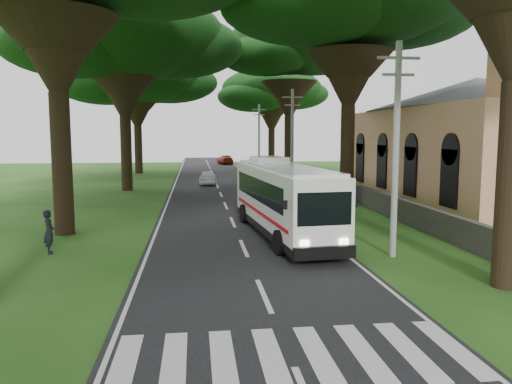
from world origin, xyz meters
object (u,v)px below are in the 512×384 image
at_px(pole_far, 259,138).
at_px(coach_bus, 283,198).
at_px(distant_car_a, 208,177).
at_px(pedestrian, 49,232).
at_px(distant_car_c, 225,160).
at_px(church, 476,130).
at_px(pole_near, 396,147).
at_px(pole_mid, 292,140).

xyz_separation_m(pole_far, coach_bus, (-3.46, -35.53, -2.44)).
distance_m(distant_car_a, pedestrian, 26.24).
bearing_deg(distant_car_c, church, 103.20).
xyz_separation_m(pole_near, pole_far, (0.00, 40.00, 0.00)).
height_order(pole_mid, coach_bus, pole_mid).
distance_m(pole_mid, pole_far, 20.00).
relative_size(church, pedestrian, 13.98).
distance_m(pole_near, pole_far, 40.00).
bearing_deg(coach_bus, distant_car_a, 91.68).
relative_size(pole_mid, distant_car_a, 2.07).
bearing_deg(pole_near, distant_car_c, 92.86).
bearing_deg(distant_car_a, pole_mid, 130.87).
height_order(pole_near, pole_far, same).
distance_m(pole_near, pedestrian, 13.68).
relative_size(pole_near, pole_mid, 1.00).
relative_size(pole_far, coach_bus, 0.72).
height_order(church, distant_car_c, church).
height_order(pole_near, coach_bus, pole_near).
bearing_deg(pole_mid, pole_far, 90.00).
height_order(church, pole_far, church).
relative_size(coach_bus, distant_car_c, 2.39).
xyz_separation_m(pole_mid, coach_bus, (-3.46, -15.53, -2.44)).
distance_m(pole_far, distant_car_a, 14.47).
height_order(pole_near, distant_car_c, pole_near).
distance_m(pole_mid, pedestrian, 22.43).
relative_size(church, pole_far, 3.00).
bearing_deg(church, distant_car_a, 147.47).
bearing_deg(distant_car_c, pole_mid, 87.68).
relative_size(pole_near, distant_car_c, 1.72).
bearing_deg(church, pole_mid, 160.19).
relative_size(pole_near, coach_bus, 0.72).
xyz_separation_m(pole_near, distant_car_a, (-6.30, 27.45, -3.49)).
bearing_deg(pole_near, pole_far, 90.00).
bearing_deg(pedestrian, pole_near, -116.86).
bearing_deg(pedestrian, church, -79.91).
bearing_deg(distant_car_c, pole_far, 92.56).
bearing_deg(pedestrian, coach_bus, -93.98).
bearing_deg(distant_car_a, pedestrian, 75.63).
xyz_separation_m(pole_mid, pole_far, (0.00, 20.00, 0.00)).
xyz_separation_m(distant_car_a, pedestrian, (-6.80, -25.35, 0.17)).
height_order(distant_car_c, pedestrian, pedestrian).
xyz_separation_m(pole_near, pole_mid, (0.00, 20.00, 0.00)).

